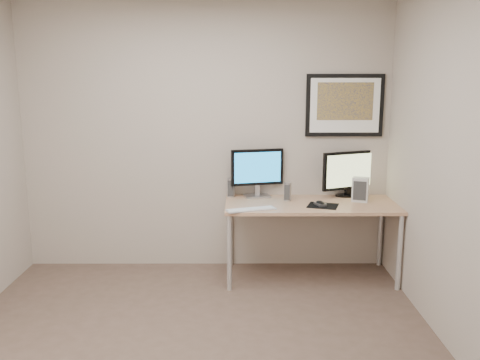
{
  "coord_description": "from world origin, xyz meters",
  "views": [
    {
      "loc": [
        0.32,
        -3.26,
        1.88
      ],
      "look_at": [
        0.34,
        1.1,
        1.0
      ],
      "focal_mm": 38.0,
      "sensor_mm": 36.0,
      "label": 1
    }
  ],
  "objects_px": {
    "speaker_right": "(288,192)",
    "monitor_tv": "(349,173)",
    "desk": "(311,210)",
    "framed_art": "(345,105)",
    "monitor_large": "(257,171)",
    "speaker_left": "(231,188)",
    "keyboard": "(251,209)",
    "fan_unit": "(360,190)"
  },
  "relations": [
    {
      "from": "speaker_right",
      "to": "monitor_tv",
      "type": "bearing_deg",
      "value": 30.45
    },
    {
      "from": "desk",
      "to": "monitor_tv",
      "type": "height_order",
      "value": "monitor_tv"
    },
    {
      "from": "framed_art",
      "to": "monitor_large",
      "type": "relative_size",
      "value": 1.46
    },
    {
      "from": "speaker_right",
      "to": "monitor_large",
      "type": "bearing_deg",
      "value": 166.9
    },
    {
      "from": "speaker_left",
      "to": "speaker_right",
      "type": "height_order",
      "value": "speaker_left"
    },
    {
      "from": "desk",
      "to": "keyboard",
      "type": "relative_size",
      "value": 3.61
    },
    {
      "from": "speaker_left",
      "to": "keyboard",
      "type": "height_order",
      "value": "speaker_left"
    },
    {
      "from": "monitor_large",
      "to": "monitor_tv",
      "type": "bearing_deg",
      "value": -12.37
    },
    {
      "from": "speaker_left",
      "to": "fan_unit",
      "type": "height_order",
      "value": "fan_unit"
    },
    {
      "from": "framed_art",
      "to": "speaker_right",
      "type": "distance_m",
      "value": 1.01
    },
    {
      "from": "keyboard",
      "to": "fan_unit",
      "type": "xyz_separation_m",
      "value": [
        1.04,
        0.33,
        0.11
      ]
    },
    {
      "from": "framed_art",
      "to": "keyboard",
      "type": "height_order",
      "value": "framed_art"
    },
    {
      "from": "keyboard",
      "to": "desk",
      "type": "bearing_deg",
      "value": 6.24
    },
    {
      "from": "speaker_right",
      "to": "keyboard",
      "type": "relative_size",
      "value": 0.4
    },
    {
      "from": "framed_art",
      "to": "speaker_left",
      "type": "bearing_deg",
      "value": -176.15
    },
    {
      "from": "speaker_left",
      "to": "fan_unit",
      "type": "relative_size",
      "value": 0.81
    },
    {
      "from": "speaker_left",
      "to": "keyboard",
      "type": "distance_m",
      "value": 0.56
    },
    {
      "from": "monitor_large",
      "to": "speaker_left",
      "type": "xyz_separation_m",
      "value": [
        -0.26,
        0.0,
        -0.17
      ]
    },
    {
      "from": "desk",
      "to": "framed_art",
      "type": "distance_m",
      "value": 1.07
    },
    {
      "from": "keyboard",
      "to": "fan_unit",
      "type": "distance_m",
      "value": 1.1
    },
    {
      "from": "monitor_large",
      "to": "speaker_left",
      "type": "relative_size",
      "value": 2.76
    },
    {
      "from": "desk",
      "to": "fan_unit",
      "type": "xyz_separation_m",
      "value": [
        0.48,
        0.07,
        0.18
      ]
    },
    {
      "from": "monitor_tv",
      "to": "speaker_right",
      "type": "distance_m",
      "value": 0.65
    },
    {
      "from": "speaker_right",
      "to": "keyboard",
      "type": "bearing_deg",
      "value": -119.91
    },
    {
      "from": "desk",
      "to": "monitor_tv",
      "type": "xyz_separation_m",
      "value": [
        0.4,
        0.27,
        0.31
      ]
    },
    {
      "from": "fan_unit",
      "to": "keyboard",
      "type": "bearing_deg",
      "value": -143.38
    },
    {
      "from": "speaker_right",
      "to": "fan_unit",
      "type": "relative_size",
      "value": 0.77
    },
    {
      "from": "monitor_tv",
      "to": "fan_unit",
      "type": "relative_size",
      "value": 2.37
    },
    {
      "from": "monitor_tv",
      "to": "keyboard",
      "type": "relative_size",
      "value": 1.22
    },
    {
      "from": "speaker_left",
      "to": "fan_unit",
      "type": "bearing_deg",
      "value": -4.95
    },
    {
      "from": "desk",
      "to": "fan_unit",
      "type": "bearing_deg",
      "value": 8.28
    },
    {
      "from": "desk",
      "to": "speaker_left",
      "type": "relative_size",
      "value": 8.58
    },
    {
      "from": "keyboard",
      "to": "fan_unit",
      "type": "height_order",
      "value": "fan_unit"
    },
    {
      "from": "speaker_right",
      "to": "desk",
      "type": "bearing_deg",
      "value": -11.21
    },
    {
      "from": "framed_art",
      "to": "monitor_tv",
      "type": "distance_m",
      "value": 0.66
    },
    {
      "from": "speaker_left",
      "to": "monitor_large",
      "type": "bearing_deg",
      "value": 3.19
    },
    {
      "from": "keyboard",
      "to": "monitor_tv",
      "type": "bearing_deg",
      "value": 10.43
    },
    {
      "from": "monitor_large",
      "to": "speaker_left",
      "type": "bearing_deg",
      "value": 165.95
    },
    {
      "from": "monitor_large",
      "to": "speaker_left",
      "type": "height_order",
      "value": "monitor_large"
    },
    {
      "from": "monitor_large",
      "to": "keyboard",
      "type": "xyz_separation_m",
      "value": [
        -0.07,
        -0.51,
        -0.26
      ]
    },
    {
      "from": "desk",
      "to": "keyboard",
      "type": "distance_m",
      "value": 0.63
    },
    {
      "from": "monitor_tv",
      "to": "fan_unit",
      "type": "bearing_deg",
      "value": -92.89
    }
  ]
}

